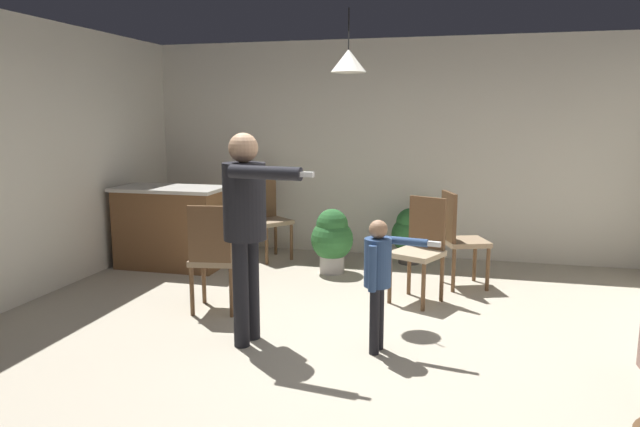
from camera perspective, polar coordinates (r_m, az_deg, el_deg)
name	(u,v)px	position (r m, az deg, el deg)	size (l,w,h in m)	color
ground	(340,349)	(4.60, 1.93, -13.12)	(7.68, 7.68, 0.00)	#B2A893
wall_back	(395,149)	(7.41, 7.31, 6.26)	(6.40, 0.10, 2.70)	silver
kitchen_counter	(171,227)	(7.05, -14.38, -1.28)	(1.26, 0.66, 0.95)	brown
person_adult	(246,215)	(4.47, -7.23, -0.16)	(0.78, 0.55, 1.65)	black
person_child	(379,271)	(4.37, 5.79, -5.62)	(0.56, 0.29, 1.02)	black
dining_chair_by_counter	(421,245)	(5.65, 9.83, -3.10)	(0.56, 0.56, 1.00)	brown
dining_chair_near_wall	(214,254)	(5.32, -10.36, -3.92)	(0.48, 0.48, 1.00)	brown
dining_chair_centre_back	(268,215)	(7.25, -5.14, -0.17)	(0.59, 0.59, 1.00)	brown
dining_chair_spare	(459,235)	(6.19, 13.43, -2.11)	(0.54, 0.54, 1.00)	brown
potted_plant_corner	(332,238)	(6.58, 1.19, -2.39)	(0.48, 0.48, 0.74)	#B7B2AD
potted_plant_by_wall	(410,233)	(7.09, 8.76, -1.92)	(0.44, 0.44, 0.67)	#4C4742
ceiling_light_pendant	(349,61)	(5.33, 2.81, 14.72)	(0.32, 0.32, 0.55)	silver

